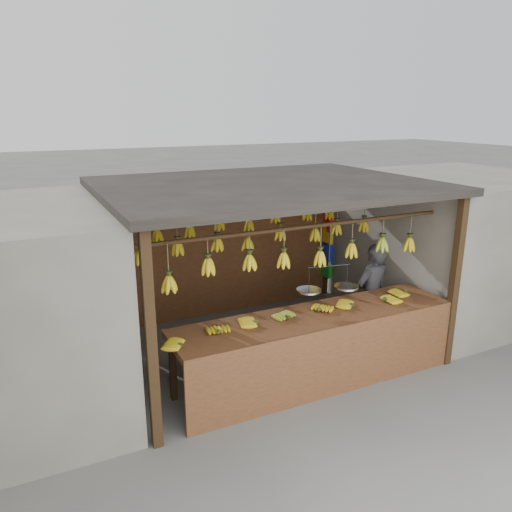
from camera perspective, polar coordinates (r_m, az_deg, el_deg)
ground at (r=7.39m, az=1.03°, el=-10.32°), size 80.00×80.00×0.00m
stall at (r=7.03m, az=-0.10°, el=5.32°), size 4.30×3.30×2.40m
neighbor_right at (r=9.10m, az=21.74°, el=1.41°), size 3.00×3.00×2.30m
counter at (r=6.18m, az=7.40°, el=-8.71°), size 3.74×0.83×0.96m
hanging_bananas at (r=6.81m, az=1.05°, el=1.95°), size 3.63×2.24×0.39m
balance_scale at (r=6.29m, az=8.21°, el=-3.37°), size 0.79×0.39×0.84m
vendor at (r=7.33m, az=13.07°, el=-4.43°), size 0.61×0.45×1.54m
bag_bundles at (r=9.06m, az=8.17°, el=1.34°), size 0.08×0.26×1.19m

